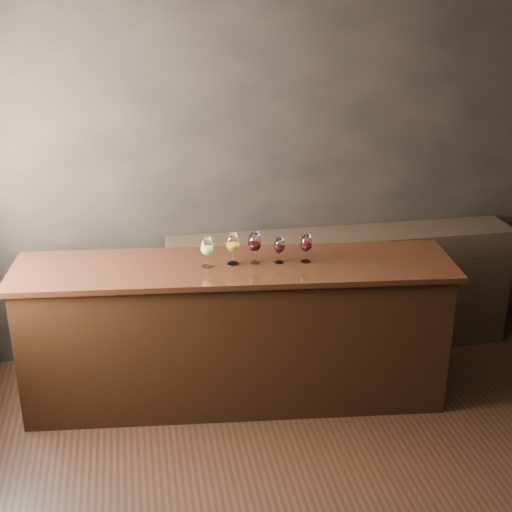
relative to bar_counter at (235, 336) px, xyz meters
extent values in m
cube|color=black|center=(0.50, 0.83, 0.89)|extent=(5.00, 0.02, 2.80)
cube|color=silver|center=(0.50, -1.42, 2.29)|extent=(5.00, 4.50, 0.02)
cube|color=black|center=(0.00, 0.00, 0.00)|extent=(2.96, 0.93, 1.02)
cube|color=black|center=(0.00, 0.00, 0.53)|extent=(3.07, 1.00, 0.04)
cube|color=black|center=(0.96, 0.61, -0.01)|extent=(2.76, 0.40, 0.99)
cylinder|color=white|center=(-0.18, -0.01, 0.55)|extent=(0.07, 0.07, 0.00)
cylinder|color=white|center=(-0.18, -0.01, 0.59)|extent=(0.01, 0.01, 0.08)
ellipsoid|color=white|center=(-0.18, -0.01, 0.69)|extent=(0.09, 0.09, 0.12)
cylinder|color=white|center=(-0.18, -0.01, 0.75)|extent=(0.07, 0.07, 0.01)
ellipsoid|color=#E3E37F|center=(-0.18, -0.01, 0.67)|extent=(0.07, 0.07, 0.06)
cylinder|color=white|center=(-0.01, 0.01, 0.55)|extent=(0.08, 0.08, 0.00)
cylinder|color=white|center=(-0.01, 0.01, 0.59)|extent=(0.01, 0.01, 0.08)
ellipsoid|color=white|center=(-0.01, 0.01, 0.70)|extent=(0.09, 0.09, 0.13)
cylinder|color=white|center=(-0.01, 0.01, 0.76)|extent=(0.07, 0.07, 0.01)
ellipsoid|color=orange|center=(-0.01, 0.01, 0.68)|extent=(0.07, 0.07, 0.06)
cylinder|color=white|center=(0.14, 0.00, 0.55)|extent=(0.08, 0.08, 0.00)
cylinder|color=white|center=(0.14, 0.00, 0.59)|extent=(0.01, 0.01, 0.08)
ellipsoid|color=white|center=(0.14, 0.00, 0.70)|extent=(0.09, 0.09, 0.13)
cylinder|color=white|center=(0.14, 0.00, 0.76)|extent=(0.07, 0.07, 0.01)
ellipsoid|color=black|center=(0.14, 0.00, 0.68)|extent=(0.07, 0.07, 0.06)
cylinder|color=white|center=(0.31, -0.02, 0.55)|extent=(0.06, 0.06, 0.00)
cylinder|color=white|center=(0.31, -0.02, 0.59)|extent=(0.01, 0.01, 0.07)
ellipsoid|color=white|center=(0.31, -0.02, 0.67)|extent=(0.08, 0.08, 0.11)
cylinder|color=white|center=(0.31, -0.02, 0.72)|extent=(0.06, 0.06, 0.01)
ellipsoid|color=black|center=(0.31, -0.02, 0.65)|extent=(0.06, 0.06, 0.05)
cylinder|color=white|center=(0.49, -0.04, 0.55)|extent=(0.07, 0.07, 0.00)
cylinder|color=white|center=(0.49, -0.04, 0.59)|extent=(0.01, 0.01, 0.07)
ellipsoid|color=white|center=(0.49, -0.04, 0.68)|extent=(0.08, 0.08, 0.11)
cylinder|color=white|center=(0.49, -0.04, 0.73)|extent=(0.06, 0.06, 0.01)
ellipsoid|color=black|center=(0.49, -0.04, 0.66)|extent=(0.06, 0.06, 0.05)
camera|label=1|loc=(-0.66, -4.41, 2.43)|focal=50.00mm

